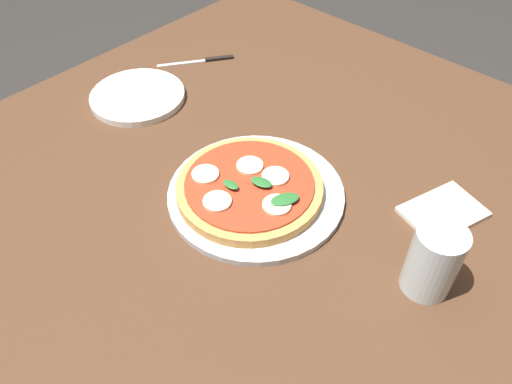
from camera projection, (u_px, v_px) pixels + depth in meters
The scene contains 8 objects.
ground_plane at pixel (266, 356), 1.42m from camera, with size 6.00×6.00×0.00m, color #2D2B28.
dining_table at pixel (271, 206), 0.98m from camera, with size 1.13×1.14×0.71m.
serving_tray at pixel (256, 194), 0.87m from camera, with size 0.30×0.30×0.01m, color silver.
pizza at pixel (249, 187), 0.85m from camera, with size 0.25×0.25×0.03m.
plate_white at pixel (138, 96), 1.07m from camera, with size 0.20×0.20×0.01m, color white.
napkin at pixel (443, 212), 0.84m from camera, with size 0.13×0.09×0.01m, color white.
knife at pixel (205, 60), 1.18m from camera, with size 0.15×0.11×0.01m.
glass_cup at pixel (433, 261), 0.70m from camera, with size 0.07×0.07×0.11m, color silver.
Camera 1 is at (0.51, 0.43, 1.33)m, focal length 35.48 mm.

